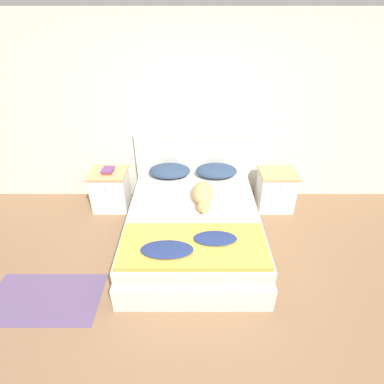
{
  "coord_description": "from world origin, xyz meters",
  "views": [
    {
      "loc": [
        -0.1,
        -1.89,
        2.63
      ],
      "look_at": [
        -0.09,
        1.2,
        0.62
      ],
      "focal_mm": 28.0,
      "sensor_mm": 36.0,
      "label": 1
    }
  ],
  "objects_px": {
    "nightstand_right": "(274,190)",
    "pillow_right": "(215,171)",
    "bed": "(192,226)",
    "nightstand_left": "(109,190)",
    "book_stack": "(106,170)",
    "pillow_left": "(168,171)",
    "dog": "(202,194)"
  },
  "relations": [
    {
      "from": "bed",
      "to": "pillow_right",
      "type": "relative_size",
      "value": 3.59
    },
    {
      "from": "bed",
      "to": "dog",
      "type": "distance_m",
      "value": 0.41
    },
    {
      "from": "bed",
      "to": "pillow_left",
      "type": "relative_size",
      "value": 3.59
    },
    {
      "from": "bed",
      "to": "pillow_left",
      "type": "xyz_separation_m",
      "value": [
        -0.33,
        0.79,
        0.34
      ]
    },
    {
      "from": "bed",
      "to": "pillow_right",
      "type": "bearing_deg",
      "value": 67.49
    },
    {
      "from": "dog",
      "to": "book_stack",
      "type": "relative_size",
      "value": 3.52
    },
    {
      "from": "bed",
      "to": "nightstand_right",
      "type": "xyz_separation_m",
      "value": [
        1.2,
        0.76,
        0.04
      ]
    },
    {
      "from": "bed",
      "to": "nightstand_right",
      "type": "bearing_deg",
      "value": 32.54
    },
    {
      "from": "nightstand_right",
      "to": "pillow_right",
      "type": "height_order",
      "value": "pillow_right"
    },
    {
      "from": "book_stack",
      "to": "pillow_right",
      "type": "bearing_deg",
      "value": 0.67
    },
    {
      "from": "pillow_right",
      "to": "dog",
      "type": "xyz_separation_m",
      "value": [
        -0.21,
        -0.62,
        0.01
      ]
    },
    {
      "from": "nightstand_left",
      "to": "dog",
      "type": "height_order",
      "value": "dog"
    },
    {
      "from": "nightstand_right",
      "to": "book_stack",
      "type": "height_order",
      "value": "book_stack"
    },
    {
      "from": "nightstand_left",
      "to": "nightstand_right",
      "type": "height_order",
      "value": "same"
    },
    {
      "from": "nightstand_left",
      "to": "pillow_left",
      "type": "bearing_deg",
      "value": 1.84
    },
    {
      "from": "nightstand_right",
      "to": "pillow_right",
      "type": "relative_size",
      "value": 1.01
    },
    {
      "from": "pillow_left",
      "to": "nightstand_left",
      "type": "bearing_deg",
      "value": -178.16
    },
    {
      "from": "nightstand_right",
      "to": "pillow_left",
      "type": "distance_m",
      "value": 1.55
    },
    {
      "from": "nightstand_right",
      "to": "dog",
      "type": "xyz_separation_m",
      "value": [
        -1.08,
        -0.59,
        0.31
      ]
    },
    {
      "from": "bed",
      "to": "dog",
      "type": "bearing_deg",
      "value": 55.94
    },
    {
      "from": "nightstand_right",
      "to": "dog",
      "type": "height_order",
      "value": "dog"
    },
    {
      "from": "dog",
      "to": "book_stack",
      "type": "height_order",
      "value": "dog"
    },
    {
      "from": "pillow_left",
      "to": "book_stack",
      "type": "xyz_separation_m",
      "value": [
        -0.86,
        -0.02,
        0.02
      ]
    },
    {
      "from": "nightstand_left",
      "to": "book_stack",
      "type": "relative_size",
      "value": 3.06
    },
    {
      "from": "nightstand_left",
      "to": "pillow_left",
      "type": "distance_m",
      "value": 0.92
    },
    {
      "from": "nightstand_right",
      "to": "book_stack",
      "type": "relative_size",
      "value": 3.06
    },
    {
      "from": "bed",
      "to": "book_stack",
      "type": "bearing_deg",
      "value": 146.95
    },
    {
      "from": "nightstand_right",
      "to": "nightstand_left",
      "type": "bearing_deg",
      "value": 180.0
    },
    {
      "from": "bed",
      "to": "pillow_right",
      "type": "xyz_separation_m",
      "value": [
        0.33,
        0.79,
        0.34
      ]
    },
    {
      "from": "bed",
      "to": "nightstand_right",
      "type": "distance_m",
      "value": 1.42
    },
    {
      "from": "bed",
      "to": "pillow_right",
      "type": "distance_m",
      "value": 0.92
    },
    {
      "from": "pillow_left",
      "to": "book_stack",
      "type": "distance_m",
      "value": 0.86
    }
  ]
}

